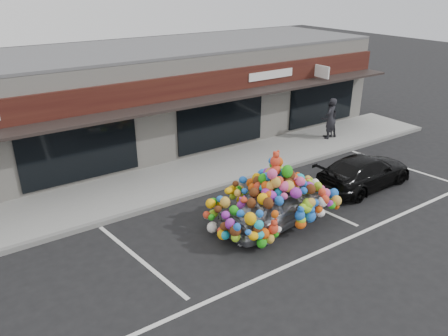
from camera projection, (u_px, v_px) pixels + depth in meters
ground at (239, 228)px, 13.35m from camera, size 90.00×90.00×0.00m
shop_building at (126, 100)px, 18.90m from camera, size 24.00×7.20×4.31m
sidewalk at (176, 179)px, 16.36m from camera, size 26.00×3.00×0.15m
kerb at (197, 194)px, 15.22m from camera, size 26.00×0.18×0.16m
parking_stripe_left at (139, 259)px, 11.86m from camera, size 0.73×4.37×0.01m
parking_stripe_mid at (301, 201)px, 14.93m from camera, size 0.73×4.37×0.01m
parking_stripe_right at (400, 166)px, 17.70m from camera, size 0.73×4.37×0.01m
lane_line at (341, 242)px, 12.62m from camera, size 14.00×0.12×0.01m
toy_car at (274, 202)px, 13.24m from camera, size 2.72×4.17×2.31m
black_sedan at (364, 172)px, 15.75m from camera, size 1.84×4.16×1.19m
pedestrian_a at (330, 118)px, 19.98m from camera, size 0.81×0.67×1.90m
pedestrian_b at (329, 119)px, 20.24m from camera, size 0.98×0.89×1.65m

